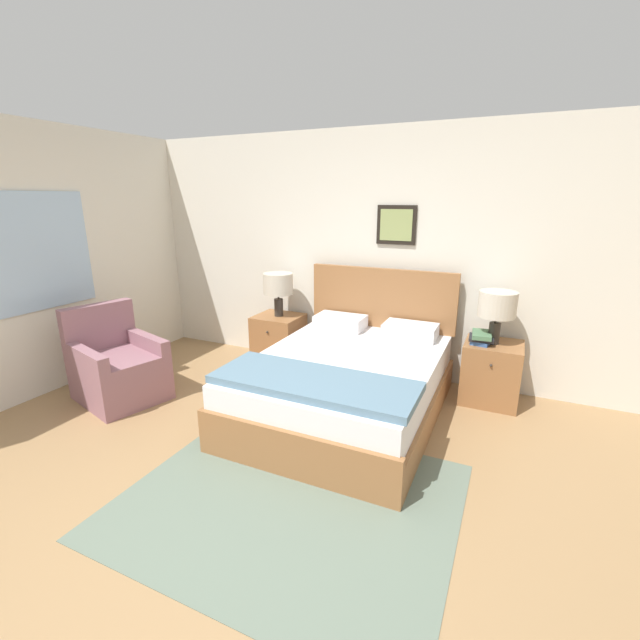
# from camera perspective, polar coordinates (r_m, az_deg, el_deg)

# --- Properties ---
(ground_plane) EXTENTS (16.00, 16.00, 0.00)m
(ground_plane) POSITION_cam_1_polar(r_m,az_deg,el_deg) (2.88, -14.95, -26.02)
(ground_plane) COLOR #99754C
(wall_back) EXTENTS (7.80, 0.09, 2.60)m
(wall_back) POSITION_cam_1_polar(r_m,az_deg,el_deg) (4.72, 6.55, 8.58)
(wall_back) COLOR silver
(wall_back) RESTS_ON ground_plane
(wall_left) EXTENTS (0.08, 5.23, 2.60)m
(wall_left) POSITION_cam_1_polar(r_m,az_deg,el_deg) (5.18, -29.91, 7.26)
(wall_left) COLOR silver
(wall_left) RESTS_ON ground_plane
(area_rug_main) EXTENTS (2.10, 1.75, 0.01)m
(area_rug_main) POSITION_cam_1_polar(r_m,az_deg,el_deg) (3.04, -4.10, -22.74)
(area_rug_main) COLOR slate
(area_rug_main) RESTS_ON ground_plane
(bed) EXTENTS (1.58, 2.10, 1.19)m
(bed) POSITION_cam_1_polar(r_m,az_deg,el_deg) (3.91, 3.59, -8.18)
(bed) COLOR #936038
(bed) RESTS_ON ground_plane
(armchair) EXTENTS (0.94, 0.86, 0.90)m
(armchair) POSITION_cam_1_polar(r_m,az_deg,el_deg) (4.63, -25.39, -5.85)
(armchair) COLOR #8E606B
(armchair) RESTS_ON ground_plane
(nightstand_near_window) EXTENTS (0.52, 0.50, 0.59)m
(nightstand_near_window) POSITION_cam_1_polar(r_m,az_deg,el_deg) (5.05, -5.51, -2.63)
(nightstand_near_window) COLOR #936038
(nightstand_near_window) RESTS_ON ground_plane
(nightstand_by_door) EXTENTS (0.52, 0.50, 0.59)m
(nightstand_by_door) POSITION_cam_1_polar(r_m,az_deg,el_deg) (4.43, 21.83, -6.51)
(nightstand_by_door) COLOR #936038
(nightstand_by_door) RESTS_ON ground_plane
(table_lamp_near_window) EXTENTS (0.34, 0.34, 0.50)m
(table_lamp_near_window) POSITION_cam_1_polar(r_m,az_deg,el_deg) (4.88, -5.60, 4.62)
(table_lamp_near_window) COLOR #2D2823
(table_lamp_near_window) RESTS_ON nightstand_near_window
(table_lamp_by_door) EXTENTS (0.34, 0.34, 0.50)m
(table_lamp_by_door) POSITION_cam_1_polar(r_m,az_deg,el_deg) (4.23, 22.56, 1.70)
(table_lamp_by_door) COLOR #2D2823
(table_lamp_by_door) RESTS_ON nightstand_by_door
(book_thick_bottom) EXTENTS (0.18, 0.24, 0.04)m
(book_thick_bottom) POSITION_cam_1_polar(r_m,az_deg,el_deg) (4.28, 20.67, -2.69)
(book_thick_bottom) COLOR #335693
(book_thick_bottom) RESTS_ON nightstand_by_door
(book_hardcover_middle) EXTENTS (0.23, 0.23, 0.03)m
(book_hardcover_middle) POSITION_cam_1_polar(r_m,az_deg,el_deg) (4.27, 20.71, -2.27)
(book_hardcover_middle) COLOR #232328
(book_hardcover_middle) RESTS_ON book_thick_bottom
(book_novel_upper) EXTENTS (0.19, 0.28, 0.04)m
(book_novel_upper) POSITION_cam_1_polar(r_m,az_deg,el_deg) (4.26, 20.76, -1.82)
(book_novel_upper) COLOR #4C7551
(book_novel_upper) RESTS_ON book_hardcover_middle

